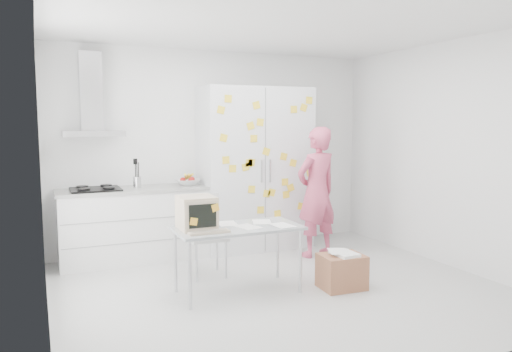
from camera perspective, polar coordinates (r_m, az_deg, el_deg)
name	(u,v)px	position (r m, az deg, el deg)	size (l,w,h in m)	color
floor	(280,289)	(5.38, 2.79, -12.79)	(4.50, 4.00, 0.02)	silver
walls	(253,156)	(5.75, -0.35, 2.32)	(4.52, 4.01, 2.70)	white
ceiling	(282,25)	(5.17, 2.96, 16.89)	(4.50, 4.00, 0.02)	white
counter_run	(134,223)	(6.46, -13.73, -5.28)	(1.84, 0.63, 1.28)	white
range_hood	(91,104)	(6.41, -18.31, 7.85)	(0.70, 0.48, 1.01)	silver
tall_cabinet	(255,169)	(6.82, -0.08, 0.84)	(1.50, 0.68, 2.20)	silver
person	(317,192)	(6.47, 6.95, -1.83)	(0.61, 0.40, 1.68)	#CD4F6F
desk	(212,220)	(5.00, -5.03, -5.04)	(1.27, 0.65, 1.01)	#A4ABAF
chair	(205,230)	(5.74, -5.84, -6.10)	(0.43, 0.43, 0.92)	silver
cardboard_box	(342,271)	(5.39, 9.78, -10.64)	(0.47, 0.39, 0.39)	#A36746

